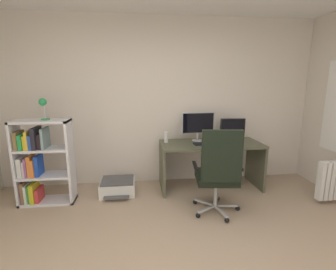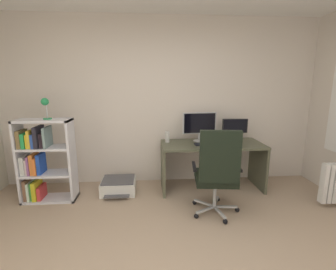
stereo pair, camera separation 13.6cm
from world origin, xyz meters
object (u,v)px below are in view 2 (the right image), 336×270
monitor_main (199,124)px  printer (119,186)px  monitor_secondary (235,128)px  office_chair (217,171)px  bookshelf (41,161)px  computer_mouse (222,144)px  desk_lamp (45,105)px  keyboard (206,144)px  desk (212,155)px  desktop_speaker (167,137)px

monitor_main → printer: bearing=-170.1°
monitor_secondary → printer: bearing=-173.1°
office_chair → bookshelf: 2.41m
monitor_main → computer_mouse: 0.47m
monitor_main → desk_lamp: desk_lamp is taller
monitor_secondary → bookshelf: 2.93m
desk_lamp → bookshelf: bearing=-179.9°
monitor_main → monitor_secondary: bearing=0.0°
office_chair → printer: 1.59m
monitor_main → office_chair: (0.02, -1.02, -0.41)m
keyboard → office_chair: 0.79m
desk → desktop_speaker: desktop_speaker is taller
monitor_main → desktop_speaker: 0.55m
desk → bookshelf: bookshelf is taller
office_chair → monitor_main: bearing=91.2°
desk → desktop_speaker: size_ratio=9.14×
desk → desk_lamp: bearing=-174.6°
keyboard → bookshelf: size_ratio=0.29×
bookshelf → office_chair: bearing=-15.1°
computer_mouse → printer: (-1.57, 0.03, -0.64)m
desk → bookshelf: 2.49m
desk → monitor_secondary: bearing=22.2°
keyboard → bookshelf: (-2.36, -0.15, -0.16)m
desk → monitor_main: size_ratio=2.88×
monitor_main → desk_lamp: (-2.17, -0.39, 0.36)m
bookshelf → desk_lamp: 0.79m
monitor_main → desk_lamp: size_ratio=1.89×
keyboard → computer_mouse: size_ratio=3.40×
computer_mouse → office_chair: office_chair is taller
keyboard → office_chair: size_ratio=0.30×
monitor_secondary → office_chair: 1.21m
monitor_secondary → desktop_speaker: size_ratio=2.36×
desk_lamp → monitor_main: bearing=10.1°
computer_mouse → desk_lamp: size_ratio=0.35×
keyboard → printer: (-1.33, 0.02, -0.63)m
desk → monitor_main: bearing=136.3°
keyboard → computer_mouse: 0.24m
desk → desktop_speaker: bearing=170.3°
keyboard → desk_lamp: (-2.22, -0.15, 0.62)m
office_chair → desk_lamp: desk_lamp is taller
desk → monitor_main: (-0.17, 0.17, 0.46)m
keyboard → desk_lamp: size_ratio=1.19×
monitor_secondary → computer_mouse: size_ratio=4.01×
bookshelf → printer: size_ratio=2.23×
office_chair → desk_lamp: size_ratio=3.95×
office_chair → desk_lamp: bearing=164.0°
desk_lamp → computer_mouse: bearing=3.1°
desk → desktop_speaker: 0.75m
monitor_main → office_chair: 1.09m
office_chair → bookshelf: bookshelf is taller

